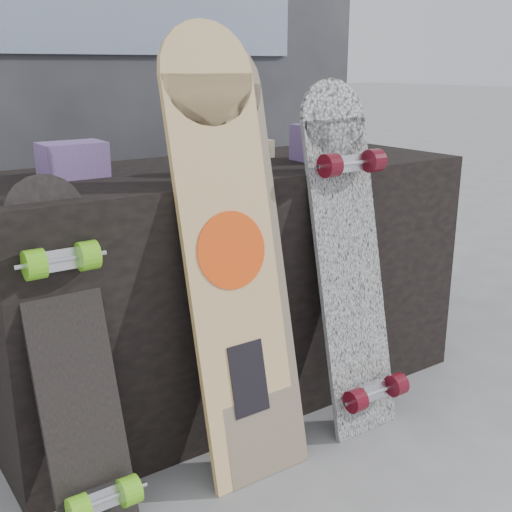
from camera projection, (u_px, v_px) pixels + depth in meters
ground at (320, 454)px, 1.90m from camera, size 60.00×60.00×0.00m
vendor_table at (228, 282)px, 2.18m from camera, size 1.60×0.60×0.80m
booth at (116, 67)px, 2.65m from camera, size 2.40×0.22×2.20m
merch_box_purple at (73, 160)px, 1.84m from camera, size 0.18×0.12×0.10m
merch_box_small at (318, 143)px, 2.16m from camera, size 0.14×0.14×0.12m
merch_box_flat at (241, 150)px, 2.22m from camera, size 0.22×0.10×0.06m
longboard_geisha at (229, 243)px, 1.72m from camera, size 0.28×0.29×1.23m
longboard_celtic at (241, 248)px, 1.75m from camera, size 0.26×0.29×1.19m
longboard_cascadia at (350, 254)px, 1.96m from camera, size 0.24×0.31×1.08m
skateboard_dark at (73, 356)px, 1.53m from camera, size 0.20×0.32×0.87m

